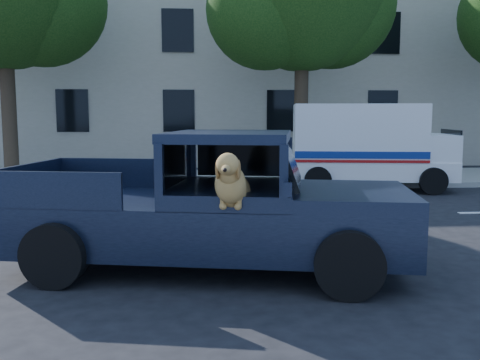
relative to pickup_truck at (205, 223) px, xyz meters
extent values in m
plane|color=black|center=(-1.84, 0.26, -0.62)|extent=(120.00, 120.00, 0.00)
cube|color=gray|center=(-1.84, 9.46, -0.55)|extent=(60.00, 4.00, 0.15)
cylinder|color=#332619|center=(-5.84, 9.86, 1.58)|extent=(0.44, 0.44, 4.40)
sphere|color=black|center=(-4.84, 10.16, 4.88)|extent=(4.00, 4.00, 4.00)
cylinder|color=#332619|center=(3.16, 9.86, 1.58)|extent=(0.44, 0.44, 4.40)
sphere|color=black|center=(1.96, 9.56, 4.58)|extent=(3.60, 3.60, 3.60)
sphere|color=black|center=(4.16, 10.16, 4.88)|extent=(4.00, 4.00, 4.00)
cube|color=beige|center=(1.16, 16.76, 3.88)|extent=(26.00, 6.00, 9.00)
cube|color=black|center=(0.09, 0.01, 0.00)|extent=(5.43, 2.93, 0.65)
cube|color=black|center=(1.88, -0.35, 0.41)|extent=(1.84, 2.23, 0.16)
cube|color=black|center=(0.33, -0.04, 1.16)|extent=(1.87, 2.16, 0.12)
cube|color=black|center=(1.12, -0.20, 0.81)|extent=(0.57, 1.72, 0.56)
cube|color=black|center=(0.44, -0.52, 0.19)|extent=(0.64, 0.64, 0.38)
cube|color=black|center=(0.87, -1.41, 0.64)|extent=(0.11, 0.07, 0.16)
cube|color=silver|center=(4.67, 7.39, -0.06)|extent=(4.51, 2.54, 0.51)
cube|color=silver|center=(4.27, 7.45, 0.95)|extent=(3.71, 2.42, 1.53)
cube|color=silver|center=(6.34, 7.14, 0.55)|extent=(1.18, 2.00, 0.71)
cube|color=navy|center=(4.13, 6.48, 0.40)|extent=(3.43, 0.53, 0.18)
cube|color=#9E0F0F|center=(4.13, 6.48, 0.23)|extent=(3.43, 0.53, 0.07)
camera|label=1|loc=(-0.07, -7.01, 1.45)|focal=40.00mm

